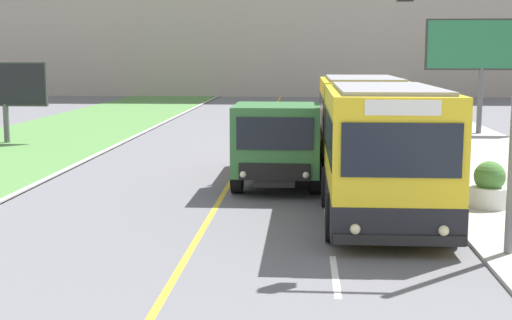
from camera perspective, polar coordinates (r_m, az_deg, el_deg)
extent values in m
cube|color=silver|center=(12.52, 6.35, -9.17)|extent=(0.12, 2.40, 0.01)
cube|color=silver|center=(16.96, 5.71, -4.46)|extent=(0.12, 2.40, 0.01)
cube|color=silver|center=(21.46, 5.34, -1.72)|extent=(0.12, 2.40, 0.01)
cube|color=silver|center=(26.00, 5.10, 0.06)|extent=(0.12, 2.40, 0.01)
cube|color=silver|center=(30.56, 4.94, 1.32)|extent=(0.12, 2.40, 0.01)
cube|color=silver|center=(35.13, 4.81, 2.25)|extent=(0.12, 2.40, 0.01)
cube|color=silver|center=(39.70, 4.71, 2.96)|extent=(0.12, 2.40, 0.01)
cube|color=silver|center=(44.28, 4.64, 3.53)|extent=(0.12, 2.40, 0.01)
cube|color=silver|center=(48.87, 4.58, 3.99)|extent=(0.12, 2.40, 0.01)
cube|color=yellow|center=(16.03, 10.20, 0.65)|extent=(2.49, 5.61, 2.74)
cube|color=black|center=(16.20, 10.11, -2.91)|extent=(2.51, 5.63, 0.70)
cube|color=black|center=(15.98, 10.24, 2.11)|extent=(2.51, 5.17, 0.96)
cube|color=gray|center=(15.91, 10.34, 5.68)|extent=(2.11, 5.05, 0.08)
cube|color=yellow|center=(22.48, 8.42, 2.90)|extent=(2.49, 5.61, 2.74)
cube|color=black|center=(22.60, 8.36, 0.33)|extent=(2.51, 5.63, 0.70)
cube|color=black|center=(22.44, 8.44, 3.94)|extent=(2.51, 5.17, 0.96)
cube|color=gray|center=(22.39, 8.50, 6.49)|extent=(2.11, 5.05, 0.08)
cube|color=#474747|center=(19.25, 9.16, 1.97)|extent=(2.29, 0.90, 2.52)
cube|color=black|center=(13.20, 11.57, 0.76)|extent=(2.19, 0.04, 1.01)
cube|color=black|center=(13.51, 11.36, -6.32)|extent=(2.44, 0.06, 0.20)
sphere|color=#F4EAB2|center=(13.37, 7.94, -5.50)|extent=(0.20, 0.20, 0.20)
sphere|color=#F4EAB2|center=(13.58, 14.79, -5.49)|extent=(0.20, 0.20, 0.20)
cube|color=white|center=(13.12, 11.67, 4.12)|extent=(1.37, 0.04, 0.28)
cylinder|color=black|center=(14.60, 6.13, -4.58)|extent=(0.28, 1.00, 1.00)
cylinder|color=black|center=(14.89, 15.28, -4.58)|extent=(0.28, 1.00, 1.00)
cylinder|color=black|center=(17.90, 5.73, -2.15)|extent=(0.28, 1.00, 1.00)
cylinder|color=black|center=(18.13, 13.21, -2.20)|extent=(0.28, 1.00, 1.00)
cylinder|color=black|center=(23.11, 5.33, 0.25)|extent=(0.28, 1.00, 1.00)
cylinder|color=black|center=(23.29, 11.15, 0.19)|extent=(0.28, 1.00, 1.00)
cube|color=black|center=(21.66, 1.85, -0.41)|extent=(1.05, 6.38, 0.20)
cube|color=#38753D|center=(19.63, 1.66, 1.72)|extent=(2.33, 2.58, 1.87)
cube|color=black|center=(18.30, 1.50, 2.12)|extent=(1.98, 0.04, 0.84)
cube|color=black|center=(18.43, 1.49, -0.97)|extent=(1.86, 0.06, 0.44)
sphere|color=silver|center=(18.48, -1.04, -1.16)|extent=(0.18, 0.18, 0.18)
sphere|color=silver|center=(18.42, 4.02, -1.21)|extent=(0.18, 0.18, 0.18)
cube|color=orange|center=(23.03, 1.98, 0.52)|extent=(2.21, 3.55, 0.12)
cube|color=orange|center=(23.01, -0.62, 2.10)|extent=(0.12, 3.55, 1.38)
cube|color=orange|center=(22.94, 4.60, 2.06)|extent=(0.12, 3.55, 1.38)
cube|color=orange|center=(21.25, 1.83, 1.57)|extent=(2.21, 0.12, 1.38)
cube|color=orange|center=(24.66, 2.13, 2.52)|extent=(2.21, 0.12, 1.38)
cube|color=orange|center=(21.17, 1.84, 3.75)|extent=(2.21, 0.12, 0.24)
cylinder|color=black|center=(19.59, -1.52, -1.13)|extent=(0.30, 1.04, 1.04)
cylinder|color=black|center=(19.50, 4.77, -1.20)|extent=(0.30, 1.04, 1.04)
cylinder|color=black|center=(23.28, -0.64, 0.40)|extent=(0.30, 1.04, 1.04)
cylinder|color=black|center=(23.21, 4.64, 0.35)|extent=(0.30, 1.04, 1.04)
cylinder|color=#59595B|center=(35.29, 17.47, 4.46)|extent=(0.24, 0.24, 3.13)
cube|color=#333333|center=(35.22, 17.67, 8.80)|extent=(5.25, 0.20, 2.37)
cube|color=#287547|center=(35.12, 17.71, 8.80)|extent=(5.09, 0.02, 2.21)
cylinder|color=#59595B|center=(32.41, -19.35, 2.76)|extent=(0.24, 0.24, 1.67)
cube|color=#333333|center=(32.30, -19.49, 5.73)|extent=(3.70, 0.20, 1.86)
cube|color=black|center=(32.20, -19.57, 5.72)|extent=(3.54, 0.02, 1.70)
cylinder|color=silver|center=(18.31, 18.12, -2.83)|extent=(0.94, 0.94, 0.50)
sphere|color=#477A38|center=(18.22, 18.19, -1.26)|extent=(0.75, 0.75, 0.75)
cylinder|color=silver|center=(22.83, 15.12, -0.58)|extent=(0.89, 0.89, 0.47)
sphere|color=#477A38|center=(22.76, 15.17, 0.61)|extent=(0.71, 0.71, 0.71)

